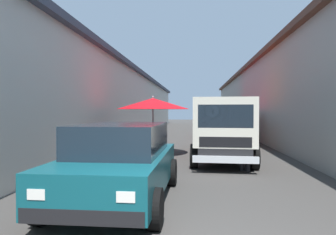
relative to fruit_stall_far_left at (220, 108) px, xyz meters
The scene contains 12 objects.
ground 4.08m from the fruit_stall_far_left, 153.24° to the left, with size 90.00×90.00×0.00m, color #3D3A38.
building_left_whitewash 8.82m from the fruit_stall_far_left, 96.50° to the left, with size 49.80×7.50×4.41m.
building_right_concrete 5.60m from the fruit_stall_far_left, 100.31° to the right, with size 49.80×7.50×4.75m.
fruit_stall_far_left is the anchor object (origin of this frame).
fruit_stall_far_right 3.01m from the fruit_stall_far_left, behind, with size 2.70×2.70×2.08m.
fruit_stall_near_right 8.43m from the fruit_stall_far_left, 158.22° to the left, with size 2.78×2.78×2.26m.
fruit_stall_mid_lane 2.90m from the fruit_stall_far_left, ahead, with size 2.66×2.66×2.20m.
fruit_stall_near_left 5.43m from the fruit_stall_far_left, behind, with size 2.79×2.79×2.20m.
hatchback_car 14.16m from the fruit_stall_far_left, 168.12° to the left, with size 3.93×1.97×1.45m.
delivery_truck 9.74m from the fruit_stall_far_left, behind, with size 5.01×2.17×2.08m.
vendor_by_crates 10.65m from the fruit_stall_far_left, behind, with size 0.37×0.59×1.58m.
parked_scooter 2.55m from the fruit_stall_far_left, 139.09° to the right, with size 1.69×0.34×1.14m.
Camera 1 is at (-2.86, -0.15, 1.70)m, focal length 33.48 mm.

